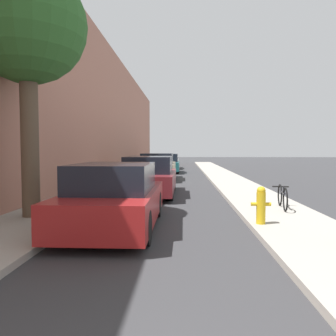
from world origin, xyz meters
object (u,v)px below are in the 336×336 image
object	(u,v)px
parked_car_champagne	(158,167)
street_tree_near	(27,27)
parked_car_red	(115,198)
parked_car_white	(168,162)
bicycle	(282,197)
parked_car_maroon	(150,177)
fire_hydrant	(261,205)
parked_car_teal	(166,164)

from	to	relation	value
parked_car_champagne	street_tree_near	size ratio (longest dim) A/B	0.76
parked_car_red	parked_car_champagne	size ratio (longest dim) A/B	0.91
parked_car_white	bicycle	size ratio (longest dim) A/B	3.00
bicycle	street_tree_near	bearing A→B (deg)	-160.53
parked_car_red	parked_car_champagne	world-z (taller)	parked_car_champagne
parked_car_red	parked_car_maroon	bearing A→B (deg)	87.79
bicycle	parked_car_red	bearing A→B (deg)	-147.08
fire_hydrant	parked_car_red	bearing A→B (deg)	-178.61
bicycle	parked_car_teal	bearing A→B (deg)	112.13
parked_car_maroon	street_tree_near	size ratio (longest dim) A/B	0.77
parked_car_red	parked_car_white	xyz separation A→B (m)	(0.11, 22.37, -0.02)
parked_car_red	parked_car_teal	bearing A→B (deg)	89.35
parked_car_teal	parked_car_white	size ratio (longest dim) A/B	0.88
parked_car_maroon	parked_car_champagne	bearing A→B (deg)	91.79
parked_car_teal	bicycle	bearing A→B (deg)	-75.47
parked_car_red	parked_car_maroon	size ratio (longest dim) A/B	0.90
parked_car_maroon	parked_car_champagne	distance (m)	6.27
parked_car_champagne	parked_car_white	size ratio (longest dim) A/B	1.00
parked_car_red	street_tree_near	xyz separation A→B (m)	(-2.13, 0.64, 3.86)
parked_car_red	bicycle	bearing A→B (deg)	25.32
parked_car_white	street_tree_near	bearing A→B (deg)	-95.88
parked_car_red	bicycle	distance (m)	4.57
parked_car_red	parked_car_white	distance (m)	22.37
parked_car_teal	parked_car_red	bearing A→B (deg)	-90.65
fire_hydrant	bicycle	bearing A→B (deg)	61.76
parked_car_maroon	fire_hydrant	distance (m)	5.96
parked_car_red	fire_hydrant	world-z (taller)	parked_car_red
parked_car_red	parked_car_white	bearing A→B (deg)	89.72
parked_car_champagne	fire_hydrant	xyz separation A→B (m)	(3.11, -11.46, -0.17)
parked_car_maroon	parked_car_red	bearing A→B (deg)	-92.21
parked_car_champagne	bicycle	bearing A→B (deg)	-66.74
parked_car_red	parked_car_white	world-z (taller)	parked_car_red
parked_car_teal	fire_hydrant	xyz separation A→B (m)	(2.92, -17.05, -0.13)
parked_car_white	bicycle	bearing A→B (deg)	-78.87
street_tree_near	bicycle	distance (m)	7.59
street_tree_near	bicycle	xyz separation A→B (m)	(6.26, 1.32, -4.08)
parked_car_champagne	fire_hydrant	world-z (taller)	parked_car_champagne
parked_car_red	parked_car_teal	distance (m)	17.13
fire_hydrant	bicycle	xyz separation A→B (m)	(1.01, 1.88, -0.10)
parked_car_red	fire_hydrant	size ratio (longest dim) A/B	5.03
parked_car_maroon	bicycle	bearing A→B (deg)	-40.24
parked_car_champagne	parked_car_teal	xyz separation A→B (m)	(0.19, 5.59, -0.04)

